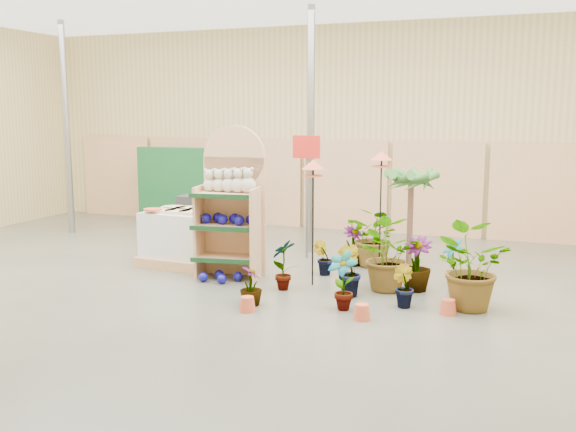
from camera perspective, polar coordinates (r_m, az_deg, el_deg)
name	(u,v)px	position (r m, az deg, el deg)	size (l,w,h in m)	color
room	(255,139)	(9.46, -2.97, 6.84)	(15.20, 12.10, 4.70)	#4E4F42
display_shelf	(232,208)	(10.22, -4.99, 0.72)	(1.09, 0.78, 2.41)	tan
teddy_bears	(231,182)	(10.05, -5.11, 3.00)	(0.90, 0.25, 0.39)	beige
gazing_balls_shelf	(229,219)	(10.13, -5.31, -0.26)	(0.88, 0.30, 0.17)	#100E8B
gazing_balls_floor	(221,277)	(10.06, -6.02, -5.40)	(0.63, 0.39, 0.15)	#100E8B
pallet_stack	(183,237)	(11.22, -9.32, -1.88)	(1.37, 1.17, 0.97)	tan
charcoal_planters	(189,225)	(12.76, -8.78, -0.77)	(0.80, 0.50, 1.00)	black
trellis_stock	(179,187)	(15.10, -9.71, 2.60)	(2.00, 0.30, 1.80)	#165526
offer_sign	(307,171)	(11.40, 1.67, 4.00)	(0.50, 0.08, 2.20)	gray
bird_table_front	(313,169)	(9.53, 2.24, 4.21)	(0.34, 0.34, 1.91)	black
bird_table_right	(382,160)	(9.99, 8.31, 4.94)	(0.34, 0.34, 2.02)	black
bird_table_back	(220,149)	(14.13, -6.06, 5.96)	(0.34, 0.34, 1.96)	black
palm	(411,178)	(10.90, 10.91, 3.31)	(0.70, 0.70, 1.77)	brown
potted_plant_0	(284,264)	(9.49, -0.40, -4.28)	(0.41, 0.28, 0.78)	#366F2B
potted_plant_1	(348,271)	(9.23, 5.35, -4.88)	(0.40, 0.32, 0.73)	#366F2B
potted_plant_2	(383,256)	(9.54, 8.48, -3.50)	(0.94, 0.81, 1.04)	#366F2B
potted_plant_3	(416,264)	(9.63, 11.33, -4.20)	(0.45, 0.45, 0.80)	#366F2B
potted_plant_4	(453,262)	(10.10, 14.47, -3.94)	(0.37, 0.25, 0.71)	#366F2B
potted_plant_5	(323,258)	(10.37, 3.13, -3.73)	(0.31, 0.25, 0.57)	#366F2B
potted_plant_6	(376,237)	(10.96, 7.81, -1.87)	(0.93, 0.80, 1.03)	#366F2B
potted_plant_7	(251,286)	(8.77, -3.31, -6.24)	(0.30, 0.30, 0.54)	#366F2B
potted_plant_8	(343,280)	(8.56, 4.88, -5.71)	(0.43, 0.29, 0.81)	#366F2B
potted_plant_9	(403,286)	(8.82, 10.18, -6.17)	(0.31, 0.25, 0.57)	#366F2B
potted_plant_10	(467,268)	(8.85, 15.61, -4.46)	(1.02, 0.88, 1.13)	#366F2B
potted_plant_11	(352,246)	(11.05, 5.75, -2.67)	(0.38, 0.38, 0.68)	#366F2B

